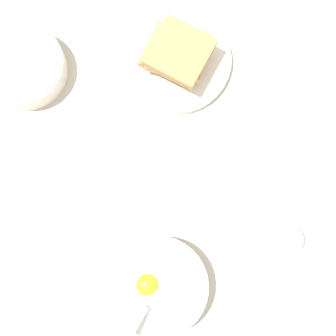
{
  "coord_description": "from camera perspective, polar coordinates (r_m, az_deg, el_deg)",
  "views": [
    {
      "loc": [
        0.07,
        0.13,
        0.72
      ],
      "look_at": [
        0.03,
        0.04,
        0.02
      ],
      "focal_mm": 50.0,
      "sensor_mm": 36.0,
      "label": 1
    }
  ],
  "objects": [
    {
      "name": "ground_plane",
      "position": [
        0.73,
        0.85,
        3.78
      ],
      "size": [
        3.0,
        3.0,
        0.0
      ],
      "primitive_type": "plane",
      "color": "beige"
    },
    {
      "name": "egg_bowl",
      "position": [
        0.7,
        -1.16,
        -14.16
      ],
      "size": [
        0.14,
        0.14,
        0.07
      ],
      "color": "white",
      "rests_on": "ground_plane"
    },
    {
      "name": "toast_plate",
      "position": [
        0.76,
        1.03,
        12.98
      ],
      "size": [
        0.17,
        0.17,
        0.01
      ],
      "color": "white",
      "rests_on": "ground_plane"
    },
    {
      "name": "toast_sandwich",
      "position": [
        0.73,
        1.09,
        13.87
      ],
      "size": [
        0.12,
        0.13,
        0.05
      ],
      "color": "tan",
      "rests_on": "toast_plate"
    },
    {
      "name": "soup_spoon",
      "position": [
        0.72,
        13.06,
        -7.39
      ],
      "size": [
        0.11,
        0.15,
        0.03
      ],
      "color": "white",
      "rests_on": "ground_plane"
    },
    {
      "name": "congee_bowl",
      "position": [
        0.78,
        -17.21,
        11.71
      ],
      "size": [
        0.13,
        0.13,
        0.04
      ],
      "color": "white",
      "rests_on": "ground_plane"
    }
  ]
}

